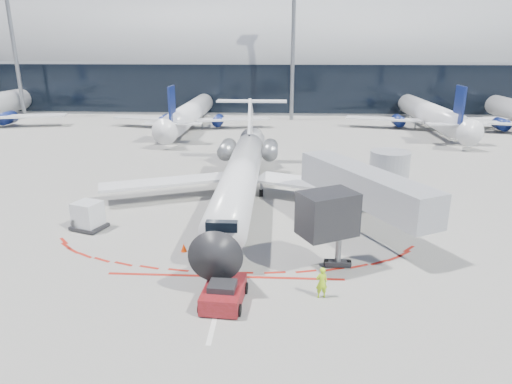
# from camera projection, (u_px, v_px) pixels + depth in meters

# --- Properties ---
(ground) EXTENTS (260.00, 260.00, 0.00)m
(ground) POSITION_uv_depth(u_px,v_px,m) (242.00, 210.00, 37.76)
(ground) COLOR slate
(ground) RESTS_ON ground
(apron_centerline) EXTENTS (0.25, 40.00, 0.01)m
(apron_centerline) POSITION_uv_depth(u_px,v_px,m) (244.00, 202.00, 39.66)
(apron_centerline) COLOR silver
(apron_centerline) RESTS_ON ground
(apron_stop_bar) EXTENTS (14.00, 0.25, 0.01)m
(apron_stop_bar) POSITION_uv_depth(u_px,v_px,m) (225.00, 276.00, 26.83)
(apron_stop_bar) COLOR maroon
(apron_stop_bar) RESTS_ON ground
(terminal_building) EXTENTS (150.00, 24.15, 24.00)m
(terminal_building) POSITION_uv_depth(u_px,v_px,m) (267.00, 67.00, 96.88)
(terminal_building) COLOR gray
(terminal_building) RESTS_ON ground
(jet_bridge) EXTENTS (10.03, 15.20, 4.90)m
(jet_bridge) POSITION_uv_depth(u_px,v_px,m) (371.00, 188.00, 33.46)
(jet_bridge) COLOR #9B9DA4
(jet_bridge) RESTS_ON ground
(light_mast_west) EXTENTS (0.70, 0.70, 25.00)m
(light_mast_west) POSITION_uv_depth(u_px,v_px,m) (14.00, 48.00, 81.87)
(light_mast_west) COLOR slate
(light_mast_west) RESTS_ON ground
(light_mast_centre) EXTENTS (0.70, 0.70, 25.00)m
(light_mast_centre) POSITION_uv_depth(u_px,v_px,m) (293.00, 48.00, 79.26)
(light_mast_centre) COLOR slate
(light_mast_centre) RESTS_ON ground
(regional_jet) EXTENTS (24.90, 30.70, 7.69)m
(regional_jet) POSITION_uv_depth(u_px,v_px,m) (242.00, 173.00, 38.93)
(regional_jet) COLOR silver
(regional_jet) RESTS_ON ground
(pushback_tug) EXTENTS (2.39, 5.16, 1.32)m
(pushback_tug) POSITION_uv_depth(u_px,v_px,m) (224.00, 293.00, 23.91)
(pushback_tug) COLOR #5F100D
(pushback_tug) RESTS_ON ground
(ramp_worker) EXTENTS (0.73, 0.57, 1.78)m
(ramp_worker) POSITION_uv_depth(u_px,v_px,m) (322.00, 283.00, 24.36)
(ramp_worker) COLOR #A8DF17
(ramp_worker) RESTS_ON ground
(uld_container) EXTENTS (2.74, 2.54, 2.10)m
(uld_container) POSITION_uv_depth(u_px,v_px,m) (88.00, 216.00, 33.45)
(uld_container) COLOR black
(uld_container) RESTS_ON ground
(safety_cone_left) EXTENTS (0.41, 0.41, 0.57)m
(safety_cone_left) POSITION_uv_depth(u_px,v_px,m) (81.00, 216.00, 35.51)
(safety_cone_left) COLOR #F83A05
(safety_cone_left) RESTS_ON ground
(safety_cone_right) EXTENTS (0.40, 0.40, 0.56)m
(safety_cone_right) POSITION_uv_depth(u_px,v_px,m) (184.00, 248.00, 30.01)
(safety_cone_right) COLOR #F83A05
(safety_cone_right) RESTS_ON ground
(bg_airliner_1) EXTENTS (30.13, 31.90, 9.75)m
(bg_airliner_1) POSITION_uv_depth(u_px,v_px,m) (190.00, 98.00, 73.78)
(bg_airliner_1) COLOR silver
(bg_airliner_1) RESTS_ON ground
(bg_airliner_2) EXTENTS (30.47, 32.26, 9.86)m
(bg_airliner_2) POSITION_uv_depth(u_px,v_px,m) (429.00, 98.00, 73.14)
(bg_airliner_2) COLOR silver
(bg_airliner_2) RESTS_ON ground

